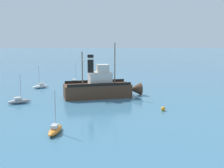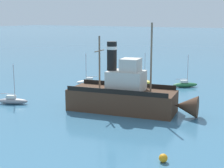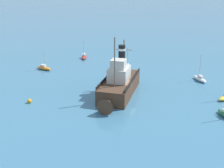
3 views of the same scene
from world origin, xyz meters
name	(u,v)px [view 2 (image 2 of 3)]	position (x,y,z in m)	size (l,w,h in m)	color
ground_plane	(135,109)	(0.00, 0.00, 0.00)	(600.00, 600.00, 0.00)	teal
old_tugboat	(127,95)	(1.47, -0.30, 1.83)	(6.60, 14.78, 9.90)	#4C3323
sailboat_green	(185,84)	(-15.03, 0.65, 0.43)	(3.26, 3.63, 4.90)	#286B3D
sailboat_grey	(13,100)	(5.85, -13.86, 0.43)	(2.61, 3.91, 4.90)	gray
sailboat_white	(88,82)	(-9.09, -13.14, 0.43)	(3.37, 3.55, 4.90)	white
sailboat_yellow	(143,81)	(-14.40, -6.07, 0.43)	(2.74, 3.88, 4.90)	gold
mooring_buoy	(163,158)	(12.19, 8.70, 0.32)	(0.65, 0.65, 0.65)	orange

